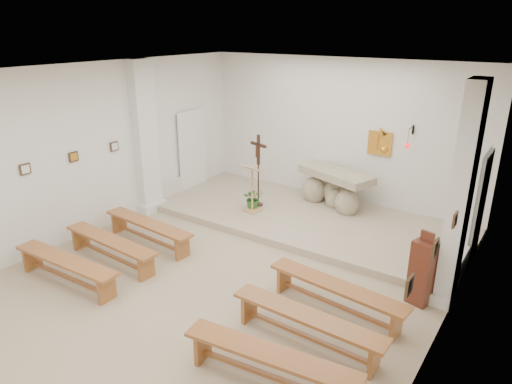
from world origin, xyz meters
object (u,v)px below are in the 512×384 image
Objects in this scene: donation_pedestal at (423,272)px; bench_left_third at (66,265)px; bench_right_second at (307,322)px; bench_right_third at (270,360)px; bench_left_front at (148,228)px; bench_right_front at (336,291)px; crucifix_stand at (258,165)px; altar at (334,191)px; lectern at (252,188)px; bench_left_second at (111,245)px.

donation_pedestal reaches higher than bench_left_third.
bench_right_second and bench_right_third have the same top height.
bench_left_front and bench_right_front have the same top height.
bench_left_front is (-0.84, -2.69, -0.77)m from crucifix_stand.
bench_left_front is (-5.10, -1.00, -0.18)m from donation_pedestal.
bench_left_front and bench_right_second have the same top height.
altar is 0.86× the size of bench_right_second.
lectern is 4.53m from bench_right_second.
bench_right_front and bench_right_second have the same top height.
bench_left_second is at bearing -97.79° from altar.
bench_right_front is at bearing 15.18° from bench_left_second.
altar is at bearing 51.87° from lectern.
bench_right_second is 4.21m from bench_left_third.
bench_left_second is (-4.11, -0.93, 0.00)m from bench_right_front.
altar is 1.15× the size of crucifix_stand.
lectern is 0.91× the size of donation_pedestal.
lectern is 3.37m from bench_left_second.
altar is 0.86× the size of bench_right_front.
altar reaches higher than bench_right_third.
bench_left_front is (-0.93, -2.29, -0.35)m from lectern.
donation_pedestal is 5.46m from bench_left_second.
bench_right_front is at bearing -23.11° from crucifix_stand.
lectern is at bearing 177.68° from donation_pedestal.
bench_left_second is at bearing -99.94° from lectern.
altar is 0.85× the size of bench_right_third.
lectern is at bearing 120.25° from bench_right_third.
bench_right_front is 1.00× the size of bench_left_second.
bench_right_second is (-0.99, -1.93, -0.18)m from donation_pedestal.
crucifix_stand is 4.68m from bench_left_third.
crucifix_stand is 0.75× the size of bench_right_second.
donation_pedestal reaches higher than bench_left_second.
lectern reaches higher than donation_pedestal.
bench_right_front is 1.00× the size of bench_right_third.
bench_right_front is at bearing -29.63° from lectern.
lectern is 0.49× the size of bench_right_third.
donation_pedestal reaches higher than altar.
bench_left_second is 1.00× the size of bench_right_second.
donation_pedestal is at bearing -5.27° from crucifix_stand.
bench_left_second is at bearing -161.93° from bench_right_front.
bench_left_front and bench_right_third have the same top height.
lectern is at bearing 74.72° from bench_left_third.
lectern reaches higher than bench_right_third.
bench_left_third is at bearing -93.85° from altar.
donation_pedestal reaches higher than bench_right_front.
donation_pedestal is 0.54× the size of bench_right_front.
donation_pedestal is 2.18m from bench_right_second.
crucifix_stand is at bearing 145.94° from bench_right_front.
bench_right_second is at bearing 82.78° from bench_right_third.
crucifix_stand reaches higher than lectern.
bench_left_third is (-2.31, -5.55, -0.15)m from altar.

